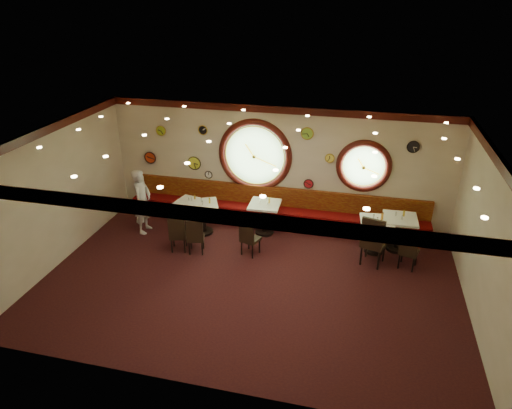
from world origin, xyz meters
The scene contains 54 objects.
floor centered at (0.00, 0.00, 0.00)m, with size 9.00×6.00×0.00m, color black.
ceiling centered at (0.00, 0.00, 3.20)m, with size 9.00×6.00×0.02m, color #B08031.
wall_back centered at (0.00, 3.00, 1.60)m, with size 9.00×0.02×3.20m, color beige.
wall_front centered at (0.00, -3.00, 1.60)m, with size 9.00×0.02×3.20m, color beige.
wall_left centered at (-4.50, 0.00, 1.60)m, with size 0.02×6.00×3.20m, color beige.
wall_right centered at (4.50, 0.00, 1.60)m, with size 0.02×6.00×3.20m, color beige.
molding_back centered at (0.00, 2.95, 3.11)m, with size 9.00×0.10×0.18m, color #3C0F0B.
molding_front centered at (0.00, -2.95, 3.11)m, with size 9.00×0.10×0.18m, color #3C0F0B.
molding_left centered at (-4.45, 0.00, 3.11)m, with size 0.10×6.00×0.18m, color #3C0F0B.
molding_right centered at (4.45, 0.00, 3.11)m, with size 0.10×6.00×0.18m, color #3C0F0B.
banquette_base centered at (0.00, 2.72, 0.10)m, with size 8.00×0.55×0.20m, color black.
banquette_seat centered at (0.00, 2.72, 0.35)m, with size 8.00×0.55×0.30m, color #5E0809.
banquette_back centered at (0.00, 2.94, 0.75)m, with size 8.00×0.10×0.55m, color #5D0B07.
porthole_left_glass centered at (-0.60, 3.00, 1.85)m, with size 1.66×1.66×0.02m, color #7DB069.
porthole_left_frame centered at (-0.60, 2.98, 1.85)m, with size 1.98×1.98×0.18m, color #3C0F0B.
porthole_left_ring centered at (-0.60, 2.95, 1.85)m, with size 1.61×1.61×0.03m, color gold.
porthole_right_glass centered at (2.20, 3.00, 1.80)m, with size 1.10×1.10×0.02m, color #7DB069.
porthole_right_frame centered at (2.20, 2.98, 1.80)m, with size 1.38×1.38×0.18m, color #3C0F0B.
porthole_right_ring centered at (2.20, 2.95, 1.80)m, with size 1.09×1.09×0.03m, color gold.
wall_clock_0 centered at (0.75, 2.96, 2.55)m, with size 0.30×0.30×0.03m, color #7EB538.
wall_clock_1 centered at (-2.00, 2.96, 2.45)m, with size 0.24×0.24×0.03m, color black.
wall_clock_2 centered at (-3.20, 2.96, 2.35)m, with size 0.26×0.26×0.03m, color #9EB925.
wall_clock_3 centered at (-3.60, 2.96, 1.55)m, with size 0.32×0.32×0.03m, color red.
wall_clock_4 centered at (3.30, 2.96, 2.40)m, with size 0.28×0.28×0.03m, color black.
wall_clock_5 centered at (0.85, 2.96, 1.20)m, with size 0.24×0.24×0.03m, color red.
wall_clock_6 centered at (1.35, 2.96, 1.95)m, with size 0.22×0.22×0.03m, color #F8E852.
wall_clock_7 centered at (-1.90, 2.96, 1.20)m, with size 0.20×0.20×0.03m, color white.
wall_clock_8 centered at (-2.30, 2.96, 1.50)m, with size 0.36×0.36×0.03m, color #F0F636.
table_a centered at (-2.10, 1.95, 0.51)m, with size 0.87×0.87×0.81m.
table_b centered at (-1.71, 1.87, 0.53)m, with size 1.00×1.00×0.84m.
table_c centered at (-0.16, 2.22, 0.54)m, with size 0.79×0.79×0.85m.
table_d centered at (2.64, 1.96, 0.53)m, with size 0.84×0.84×0.84m.
table_e centered at (3.17, 2.18, 0.55)m, with size 0.81×0.81×0.87m.
chair_a centered at (-1.99, 0.84, 0.54)m, with size 0.48×0.48×0.59m.
chair_b centered at (-1.54, 0.83, 0.54)m, with size 0.48×0.48×0.58m.
chair_c centered at (-0.29, 1.06, 0.54)m, with size 0.51×0.51×0.59m.
chair_d centered at (2.56, 1.30, 0.71)m, with size 0.65×0.65×0.77m.
chair_e centered at (3.36, 1.33, 0.55)m, with size 0.50×0.50×0.60m.
condiment_a_salt centered at (-2.13, 1.99, 0.85)m, with size 0.03×0.03×0.09m, color silver.
condiment_b_salt centered at (-1.77, 1.97, 0.89)m, with size 0.04×0.04×0.11m, color silver.
condiment_c_salt centered at (-0.29, 2.25, 0.89)m, with size 0.03×0.03×0.09m, color silver.
condiment_d_salt centered at (2.55, 2.05, 0.90)m, with size 0.04×0.04×0.11m, color silver.
condiment_a_pepper centered at (-2.05, 1.98, 0.86)m, with size 0.04×0.04×0.11m, color silver.
condiment_b_pepper centered at (-1.70, 1.83, 0.89)m, with size 0.04×0.04×0.10m, color silver.
condiment_c_pepper centered at (-0.07, 2.17, 0.89)m, with size 0.03×0.03×0.09m, color silver.
condiment_d_pepper centered at (2.64, 1.90, 0.90)m, with size 0.04×0.04×0.10m, color silver.
condiment_a_bottle centered at (-2.00, 2.10, 0.88)m, with size 0.05×0.05×0.15m, color gold.
condiment_b_bottle centered at (-1.55, 1.96, 0.91)m, with size 0.04×0.04×0.14m, color yellow.
condiment_c_bottle centered at (-0.06, 2.30, 0.92)m, with size 0.04×0.04×0.14m, color yellow.
condiment_d_bottle centered at (2.74, 2.02, 0.93)m, with size 0.06×0.06×0.18m, color orange.
condiment_e_salt centered at (3.07, 2.26, 0.92)m, with size 0.04×0.04×0.10m, color silver.
condiment_e_pepper centered at (3.20, 2.10, 0.92)m, with size 0.04×0.04×0.10m, color silver.
condiment_e_bottle centered at (3.25, 2.28, 0.95)m, with size 0.05×0.05×0.15m, color gold.
waiter centered at (-3.25, 1.60, 0.86)m, with size 0.63×0.41×1.72m, color silver.
Camera 1 is at (2.08, -8.04, 5.84)m, focal length 32.00 mm.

